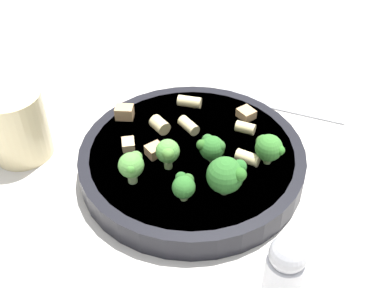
# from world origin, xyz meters

# --- Properties ---
(ground_plane) EXTENTS (2.00, 2.00, 0.00)m
(ground_plane) POSITION_xyz_m (0.00, 0.00, 0.00)
(ground_plane) COLOR beige
(pasta_bowl) EXTENTS (0.26, 0.26, 0.03)m
(pasta_bowl) POSITION_xyz_m (0.00, 0.00, 0.02)
(pasta_bowl) COLOR black
(pasta_bowl) RESTS_ON ground_plane
(broccoli_floret_0) EXTENTS (0.03, 0.03, 0.04)m
(broccoli_floret_0) POSITION_xyz_m (-0.06, -0.06, 0.05)
(broccoli_floret_0) COLOR #93B766
(broccoli_floret_0) RESTS_ON pasta_bowl
(broccoli_floret_1) EXTENTS (0.03, 0.03, 0.04)m
(broccoli_floret_1) POSITION_xyz_m (-0.01, 0.08, 0.05)
(broccoli_floret_1) COLOR #9EC175
(broccoli_floret_1) RESTS_ON pasta_bowl
(broccoli_floret_2) EXTENTS (0.03, 0.03, 0.03)m
(broccoli_floret_2) POSITION_xyz_m (-0.02, -0.01, 0.05)
(broccoli_floret_2) COLOR #9EC175
(broccoli_floret_2) RESTS_ON pasta_bowl
(broccoli_floret_3) EXTENTS (0.04, 0.04, 0.04)m
(broccoli_floret_3) POSITION_xyz_m (-0.07, 0.01, 0.06)
(broccoli_floret_3) COLOR #84AD60
(broccoli_floret_3) RESTS_ON pasta_bowl
(broccoli_floret_4) EXTENTS (0.03, 0.03, 0.03)m
(broccoli_floret_4) POSITION_xyz_m (-0.06, 0.05, 0.05)
(broccoli_floret_4) COLOR #93B766
(broccoli_floret_4) RESTS_ON pasta_bowl
(broccoli_floret_5) EXTENTS (0.03, 0.03, 0.04)m
(broccoli_floret_5) POSITION_xyz_m (-0.01, 0.04, 0.05)
(broccoli_floret_5) COLOR #93B766
(broccoli_floret_5) RESTS_ON pasta_bowl
(rigatoni_0) EXTENTS (0.03, 0.03, 0.01)m
(rigatoni_0) POSITION_xyz_m (0.07, -0.04, 0.04)
(rigatoni_0) COLOR beige
(rigatoni_0) RESTS_ON pasta_bowl
(rigatoni_1) EXTENTS (0.03, 0.02, 0.01)m
(rigatoni_1) POSITION_xyz_m (-0.05, -0.04, 0.04)
(rigatoni_1) COLOR beige
(rigatoni_1) RESTS_ON pasta_bowl
(rigatoni_2) EXTENTS (0.03, 0.01, 0.01)m
(rigatoni_2) POSITION_xyz_m (0.03, -0.02, 0.04)
(rigatoni_2) COLOR beige
(rigatoni_2) RESTS_ON pasta_bowl
(rigatoni_3) EXTENTS (0.02, 0.02, 0.02)m
(rigatoni_3) POSITION_xyz_m (0.05, 0.01, 0.04)
(rigatoni_3) COLOR beige
(rigatoni_3) RESTS_ON pasta_bowl
(rigatoni_4) EXTENTS (0.03, 0.02, 0.01)m
(rigatoni_4) POSITION_xyz_m (-0.01, -0.07, 0.04)
(rigatoni_4) COLOR beige
(rigatoni_4) RESTS_ON pasta_bowl
(chicken_chunk_0) EXTENTS (0.02, 0.02, 0.01)m
(chicken_chunk_0) POSITION_xyz_m (0.02, -0.09, 0.04)
(chicken_chunk_0) COLOR tan
(chicken_chunk_0) RESTS_ON pasta_bowl
(chicken_chunk_1) EXTENTS (0.02, 0.02, 0.01)m
(chicken_chunk_1) POSITION_xyz_m (0.02, 0.04, 0.04)
(chicken_chunk_1) COLOR tan
(chicken_chunk_1) RESTS_ON pasta_bowl
(chicken_chunk_2) EXTENTS (0.02, 0.02, 0.01)m
(chicken_chunk_2) POSITION_xyz_m (0.04, 0.06, 0.04)
(chicken_chunk_2) COLOR tan
(chicken_chunk_2) RESTS_ON pasta_bowl
(chicken_chunk_3) EXTENTS (0.03, 0.03, 0.02)m
(chicken_chunk_3) POSITION_xyz_m (0.10, 0.04, 0.04)
(chicken_chunk_3) COLOR tan
(chicken_chunk_3) RESTS_ON pasta_bowl
(drinking_glass) EXTENTS (0.07, 0.07, 0.09)m
(drinking_glass) POSITION_xyz_m (0.14, 0.16, 0.04)
(drinking_glass) COLOR beige
(drinking_glass) RESTS_ON ground_plane
(pepper_shaker) EXTENTS (0.04, 0.04, 0.08)m
(pepper_shaker) POSITION_xyz_m (-0.18, 0.02, 0.04)
(pepper_shaker) COLOR silver
(pepper_shaker) RESTS_ON ground_plane
(spoon) EXTENTS (0.16, 0.12, 0.01)m
(spoon) POSITION_xyz_m (0.07, -0.15, 0.00)
(spoon) COLOR #B2B2B7
(spoon) RESTS_ON ground_plane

